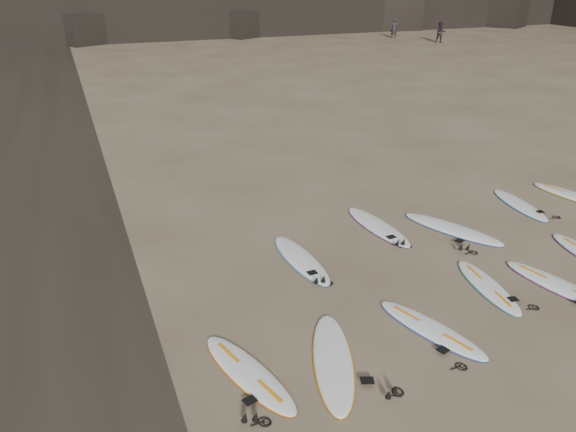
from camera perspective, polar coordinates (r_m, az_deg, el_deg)
The scene contains 13 objects.
ground at distance 12.73m, azimuth 20.58°, elevation -6.48°, with size 240.00×240.00×0.00m, color #897559.
surfboard_0 at distance 9.82m, azimuth 4.59°, elevation -14.38°, with size 0.64×2.68×0.10m, color white.
surfboard_1 at distance 10.84m, azimuth 14.33°, elevation -11.04°, with size 0.57×2.39×0.09m, color white.
surfboard_2 at distance 12.49m, azimuth 19.64°, elevation -6.73°, with size 0.55×2.27×0.08m, color white.
surfboard_3 at distance 13.08m, azimuth 25.83°, elevation -6.37°, with size 0.60×2.52×0.09m, color white.
surfboard_5 at distance 12.80m, azimuth 1.32°, elevation -4.39°, with size 0.62×2.57×0.09m, color white.
surfboard_6 at distance 14.55m, azimuth 9.10°, elevation -1.02°, with size 0.63×2.64×0.10m, color white.
surfboard_7 at distance 14.82m, azimuth 16.35°, elevation -1.24°, with size 0.66×2.75×0.10m, color white.
surfboard_8 at distance 16.96m, azimuth 22.47°, elevation 1.09°, with size 0.57×2.37×0.09m, color white.
surfboard_9 at distance 18.26m, azimuth 27.11°, elevation 1.83°, with size 0.62×2.59×0.09m, color white.
surfboard_11 at distance 9.57m, azimuth -4.04°, elevation -15.58°, with size 0.59×2.46×0.09m, color white.
person_a at distance 55.30m, azimuth 10.72°, elevation 18.23°, with size 0.64×0.42×1.75m, color black.
person_b at distance 52.63m, azimuth 15.22°, elevation 17.56°, with size 0.86×0.67×1.77m, color black.
Camera 1 is at (-7.90, -7.87, 6.14)m, focal length 35.00 mm.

